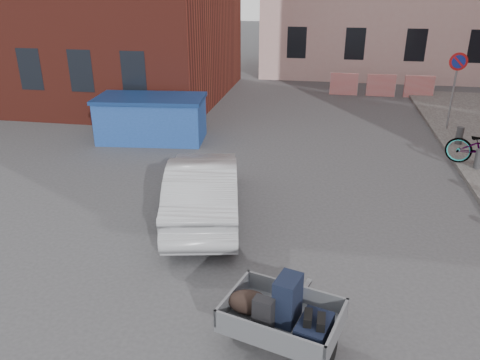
# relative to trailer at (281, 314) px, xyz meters

# --- Properties ---
(ground) EXTENTS (120.00, 120.00, 0.00)m
(ground) POSITION_rel_trailer_xyz_m (-1.27, 2.25, -0.61)
(ground) COLOR #38383A
(ground) RESTS_ON ground
(no_parking_sign) EXTENTS (0.60, 0.09, 2.65)m
(no_parking_sign) POSITION_rel_trailer_xyz_m (4.73, 11.74, 1.41)
(no_parking_sign) COLOR gray
(no_parking_sign) RESTS_ON sidewalk
(barriers) EXTENTS (4.70, 0.18, 1.00)m
(barriers) POSITION_rel_trailer_xyz_m (2.93, 17.25, -0.11)
(barriers) COLOR red
(barriers) RESTS_ON ground
(trailer) EXTENTS (1.84, 1.96, 1.20)m
(trailer) POSITION_rel_trailer_xyz_m (0.00, 0.00, 0.00)
(trailer) COLOR black
(trailer) RESTS_ON ground
(dumpster) EXTENTS (3.70, 2.18, 1.48)m
(dumpster) POSITION_rel_trailer_xyz_m (-5.25, 9.01, 0.14)
(dumpster) COLOR #20489C
(dumpster) RESTS_ON ground
(silver_car) EXTENTS (2.35, 4.48, 1.41)m
(silver_car) POSITION_rel_trailer_xyz_m (-2.14, 3.86, 0.09)
(silver_car) COLOR #A3A5AA
(silver_car) RESTS_ON ground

